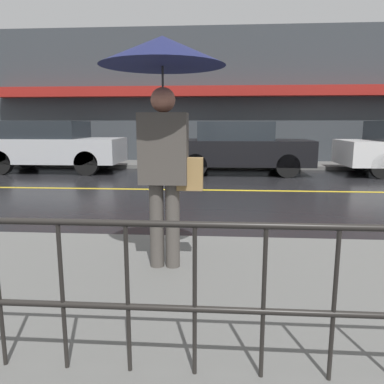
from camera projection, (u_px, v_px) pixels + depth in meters
ground_plane at (229, 190)px, 8.40m from camera, size 80.00×80.00×0.00m
sidewalk_near at (246, 293)px, 3.20m from camera, size 28.00×2.81×0.12m
sidewalk_far at (226, 165)px, 13.06m from camera, size 28.00×1.73×0.12m
lane_marking at (229, 190)px, 8.40m from camera, size 25.20×0.12×0.01m
building_storefront at (227, 96)px, 13.59m from camera, size 28.00×0.85×4.87m
railing_foreground at (264, 282)px, 1.95m from camera, size 12.00×0.04×0.87m
pedestrian at (163, 84)px, 3.33m from camera, size 1.12×1.12×2.12m
car_silver at (53, 146)px, 11.55m from camera, size 4.17×1.76×1.55m
car_black at (239, 147)px, 11.15m from camera, size 4.12×1.87×1.54m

